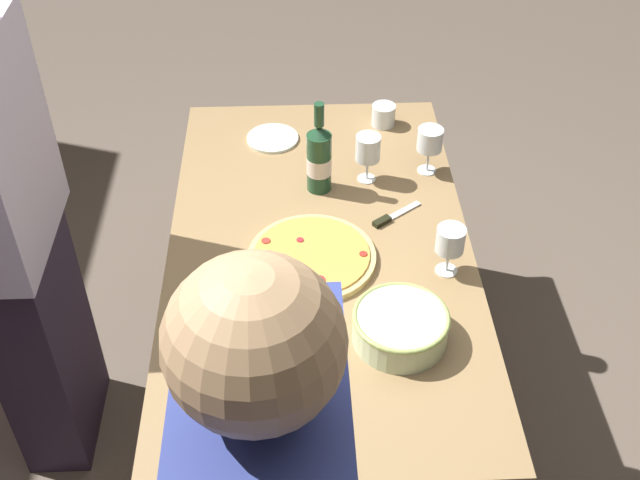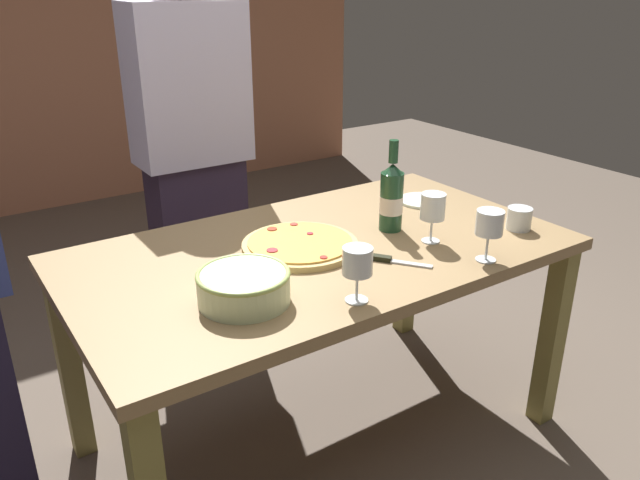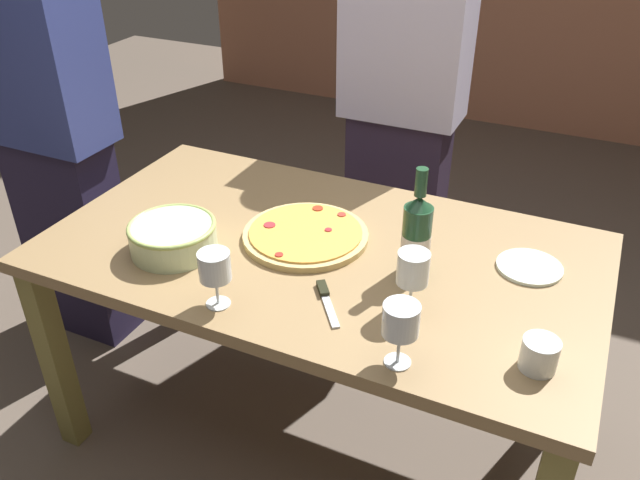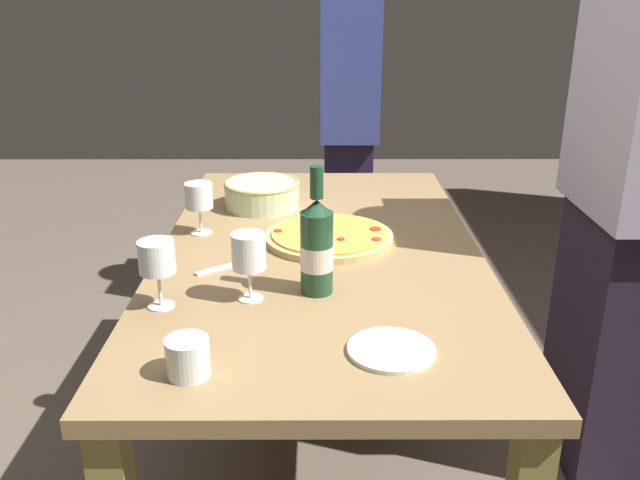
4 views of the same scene
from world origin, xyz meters
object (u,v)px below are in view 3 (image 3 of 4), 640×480
wine_glass_far_left (413,269)px  person_guest_left (51,134)px  serving_bowl (173,236)px  side_plate (529,267)px  wine_glass_by_bottle (401,323)px  pizza_knife (326,298)px  cup_amber (539,354)px  dining_table (320,273)px  wine_bottle (416,235)px  person_host (402,110)px  wine_glass_near_pizza (215,267)px  pizza (306,235)px

wine_glass_far_left → person_guest_left: size_ratio=0.10×
person_guest_left → serving_bowl: bearing=-16.6°
side_plate → wine_glass_by_bottle: bearing=-112.0°
side_plate → pizza_knife: size_ratio=1.11×
wine_glass_by_bottle → pizza_knife: size_ratio=0.99×
cup_amber → person_guest_left: bearing=168.0°
person_guest_left → cup_amber: bearing=-5.7°
dining_table → serving_bowl: bearing=-152.8°
wine_bottle → side_plate: bearing=27.9°
pizza_knife → person_guest_left: person_guest_left is taller
wine_glass_far_left → person_host: 1.11m
dining_table → wine_glass_far_left: 0.42m
pizza_knife → person_host: size_ratio=0.10×
serving_bowl → wine_bottle: bearing=15.5°
wine_glass_near_pizza → pizza_knife: wine_glass_near_pizza is taller
serving_bowl → side_plate: 1.01m
person_host → side_plate: bearing=37.2°
wine_glass_near_pizza → wine_glass_by_bottle: size_ratio=0.96×
serving_bowl → person_guest_left: bearing=157.2°
pizza → wine_glass_near_pizza: (-0.06, -0.38, 0.10)m
dining_table → person_guest_left: size_ratio=0.94×
cup_amber → pizza_knife: size_ratio=0.52×
pizza_knife → pizza: bearing=125.7°
pizza_knife → dining_table: bearing=118.2°
pizza → cup_amber: (0.72, -0.28, 0.03)m
wine_bottle → side_plate: size_ratio=1.74×
wine_bottle → wine_glass_by_bottle: wine_bottle is taller
wine_glass_near_pizza → person_host: bearing=86.8°
dining_table → side_plate: 0.60m
dining_table → pizza: bearing=156.0°
pizza → wine_bottle: wine_bottle is taller
cup_amber → serving_bowl: bearing=176.6°
wine_glass_near_pizza → wine_bottle: bearing=40.5°
serving_bowl → wine_glass_far_left: size_ratio=1.52×
side_plate → person_host: (-0.63, 0.73, 0.11)m
wine_glass_by_bottle → pizza_knife: wine_glass_by_bottle is taller
wine_glass_far_left → person_guest_left: bearing=168.7°
serving_bowl → wine_glass_by_bottle: size_ratio=1.55×
pizza → wine_bottle: (0.35, -0.04, 0.11)m
wine_glass_by_bottle → side_plate: wine_glass_by_bottle is taller
pizza_knife → side_plate: bearing=39.0°
person_guest_left → dining_table: bearing=0.0°
dining_table → person_host: 0.90m
person_host → serving_bowl: bearing=-20.3°
wine_glass_far_left → pizza_knife: size_ratio=1.01×
wine_bottle → person_host: size_ratio=0.18×
pizza_knife → wine_glass_near_pizza: bearing=-151.1°
wine_glass_near_pizza → person_guest_left: 1.11m
wine_bottle → wine_glass_far_left: wine_bottle is taller
serving_bowl → wine_glass_by_bottle: bearing=-13.5°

